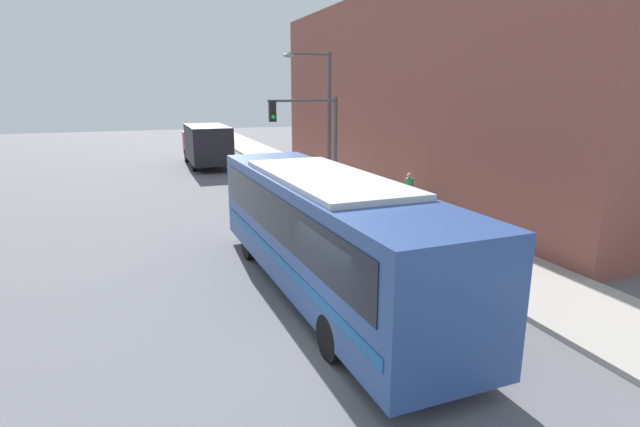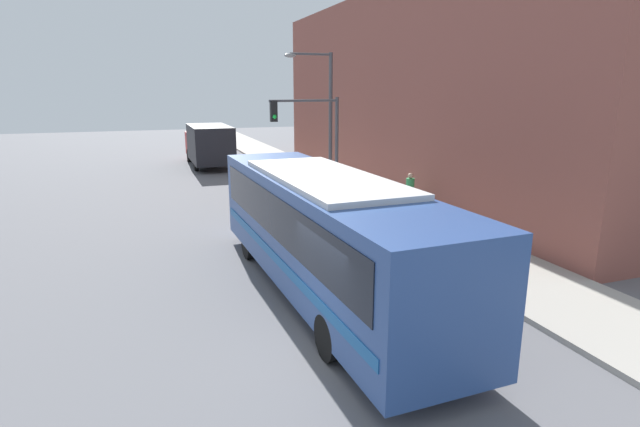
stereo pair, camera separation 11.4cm
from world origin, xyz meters
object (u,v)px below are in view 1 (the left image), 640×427
Objects in this scene: parking_meter at (387,202)px; traffic_light_pole at (311,129)px; city_bus at (324,227)px; delivery_truck at (206,144)px; street_lamp at (323,111)px; pedestrian_near_corner at (409,193)px; fire_hydrant at (415,230)px.

traffic_light_pole is at bearing 100.75° from parking_meter.
city_bus is 23.29m from delivery_truck.
delivery_truck is (0.27, 23.29, -0.25)m from city_bus.
traffic_light_pole is 0.70× the size of street_lamp.
parking_meter is at bearing -79.25° from traffic_light_pole.
delivery_truck is 1.15× the size of street_lamp.
street_lamp is (4.03, -11.81, 2.57)m from delivery_truck.
traffic_light_pole is 1.64m from street_lamp.
street_lamp is (-0.07, 6.61, 3.07)m from parking_meter.
city_bus is 8.78m from pedestrian_near_corner.
fire_hydrant is (4.09, -20.49, -1.01)m from delivery_truck.
city_bus is 6.58m from parking_meter.
city_bus is at bearing -107.67° from traffic_light_pole.
fire_hydrant is 0.47× the size of pedestrian_near_corner.
fire_hydrant is at bearing -90.00° from parking_meter.
fire_hydrant is at bearing -82.13° from traffic_light_pole.
pedestrian_near_corner is at bearing -55.98° from traffic_light_pole.
street_lamp is (-0.07, 8.68, 3.58)m from fire_hydrant.
city_bus is 1.67× the size of street_lamp.
city_bus is 13.84× the size of fire_hydrant.
parking_meter is at bearing -77.47° from delivery_truck.
city_bus reaches higher than fire_hydrant.
street_lamp is at bearing 67.70° from city_bus.
delivery_truck is at bearing 102.53° from parking_meter.
delivery_truck is 1.64× the size of traffic_light_pole.
delivery_truck is at bearing 87.57° from city_bus.
parking_meter is at bearing -89.43° from street_lamp.
pedestrian_near_corner is at bearing 38.93° from parking_meter.
fire_hydrant is 3.91m from pedestrian_near_corner.
street_lamp is (4.30, 11.48, 2.32)m from city_bus.
traffic_light_pole is 6.09m from parking_meter.
fire_hydrant is 0.12× the size of street_lamp.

